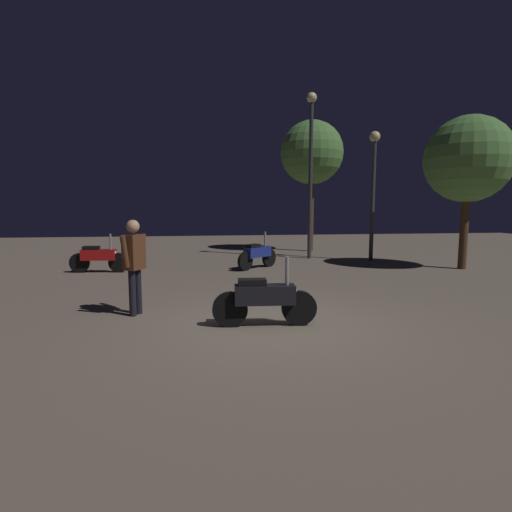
{
  "coord_description": "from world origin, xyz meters",
  "views": [
    {
      "loc": [
        -1.22,
        -6.23,
        1.9
      ],
      "look_at": [
        -0.21,
        1.01,
        1.0
      ],
      "focal_mm": 28.69,
      "sensor_mm": 36.0,
      "label": 1
    }
  ],
  "objects_px": {
    "motorcycle_blue_parked_right": "(257,254)",
    "person_rider_beside": "(134,259)",
    "streetlamp_far": "(311,157)",
    "motorcycle_red_parked_left": "(99,257)",
    "streetlamp_near": "(373,178)",
    "motorcycle_black_foreground": "(265,299)"
  },
  "relations": [
    {
      "from": "motorcycle_blue_parked_right",
      "to": "person_rider_beside",
      "type": "height_order",
      "value": "person_rider_beside"
    },
    {
      "from": "streetlamp_far",
      "to": "motorcycle_red_parked_left",
      "type": "bearing_deg",
      "value": -161.61
    },
    {
      "from": "person_rider_beside",
      "to": "streetlamp_near",
      "type": "height_order",
      "value": "streetlamp_near"
    },
    {
      "from": "person_rider_beside",
      "to": "motorcycle_black_foreground",
      "type": "bearing_deg",
      "value": -176.4
    },
    {
      "from": "streetlamp_far",
      "to": "streetlamp_near",
      "type": "bearing_deg",
      "value": -25.96
    },
    {
      "from": "person_rider_beside",
      "to": "streetlamp_far",
      "type": "height_order",
      "value": "streetlamp_far"
    },
    {
      "from": "motorcycle_black_foreground",
      "to": "streetlamp_far",
      "type": "xyz_separation_m",
      "value": [
        2.96,
        8.12,
        3.18
      ]
    },
    {
      "from": "motorcycle_black_foreground",
      "to": "streetlamp_near",
      "type": "height_order",
      "value": "streetlamp_near"
    },
    {
      "from": "motorcycle_blue_parked_right",
      "to": "streetlamp_near",
      "type": "relative_size",
      "value": 0.3
    },
    {
      "from": "motorcycle_red_parked_left",
      "to": "person_rider_beside",
      "type": "height_order",
      "value": "person_rider_beside"
    },
    {
      "from": "motorcycle_red_parked_left",
      "to": "motorcycle_blue_parked_right",
      "type": "relative_size",
      "value": 1.26
    },
    {
      "from": "motorcycle_red_parked_left",
      "to": "motorcycle_blue_parked_right",
      "type": "xyz_separation_m",
      "value": [
        4.6,
        0.09,
        0.0
      ]
    },
    {
      "from": "motorcycle_black_foreground",
      "to": "streetlamp_far",
      "type": "bearing_deg",
      "value": 73.68
    },
    {
      "from": "motorcycle_red_parked_left",
      "to": "streetlamp_near",
      "type": "bearing_deg",
      "value": 13.89
    },
    {
      "from": "motorcycle_black_foreground",
      "to": "motorcycle_blue_parked_right",
      "type": "height_order",
      "value": "same"
    },
    {
      "from": "motorcycle_red_parked_left",
      "to": "motorcycle_blue_parked_right",
      "type": "distance_m",
      "value": 4.6
    },
    {
      "from": "motorcycle_black_foreground",
      "to": "person_rider_beside",
      "type": "distance_m",
      "value": 2.4
    },
    {
      "from": "motorcycle_black_foreground",
      "to": "streetlamp_far",
      "type": "relative_size",
      "value": 0.29
    },
    {
      "from": "motorcycle_black_foreground",
      "to": "streetlamp_near",
      "type": "bearing_deg",
      "value": 59.38
    },
    {
      "from": "motorcycle_red_parked_left",
      "to": "streetlamp_near",
      "type": "height_order",
      "value": "streetlamp_near"
    },
    {
      "from": "motorcycle_blue_parked_right",
      "to": "streetlamp_near",
      "type": "distance_m",
      "value": 4.96
    },
    {
      "from": "motorcycle_red_parked_left",
      "to": "streetlamp_far",
      "type": "bearing_deg",
      "value": 23.69
    }
  ]
}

